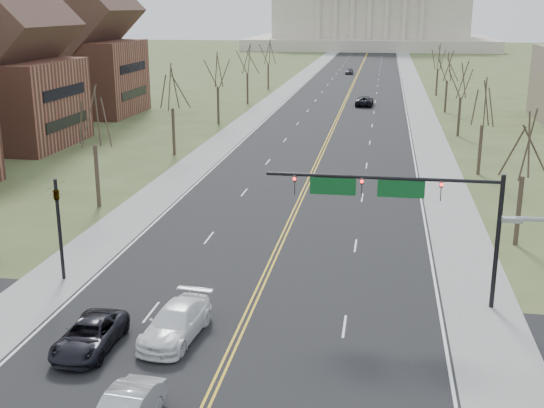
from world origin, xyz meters
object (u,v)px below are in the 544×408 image
(car_sb_inner_second, at_px, (176,323))
(signal_mast, at_px, (399,198))
(car_sb_outer_lead, at_px, (90,335))
(car_far_nb, at_px, (364,101))
(car_far_sb, at_px, (349,71))
(signal_left, at_px, (59,218))

(car_sb_inner_second, bearing_deg, signal_mast, 35.96)
(car_sb_outer_lead, bearing_deg, car_far_nb, 83.20)
(car_sb_outer_lead, bearing_deg, car_far_sb, 88.00)
(car_sb_inner_second, distance_m, car_far_nb, 81.63)
(car_sb_outer_lead, bearing_deg, signal_left, 122.98)
(car_far_sb, bearing_deg, car_sb_inner_second, -88.90)
(signal_left, relative_size, car_sb_inner_second, 1.11)
(signal_left, distance_m, car_sb_outer_lead, 9.72)
(car_far_nb, bearing_deg, signal_left, 81.59)
(car_far_nb, height_order, car_far_sb, car_far_nb)
(car_sb_outer_lead, xyz_separation_m, car_sb_inner_second, (3.59, 1.74, 0.10))
(car_sb_outer_lead, distance_m, car_sb_inner_second, 3.99)
(car_far_sb, bearing_deg, signal_mast, -84.31)
(car_sb_inner_second, relative_size, car_far_sb, 1.28)
(signal_mast, height_order, car_far_nb, signal_mast)
(signal_mast, relative_size, car_far_sb, 2.86)
(car_sb_outer_lead, xyz_separation_m, car_far_nb, (9.79, 83.13, 0.09))
(signal_mast, bearing_deg, car_far_sb, 94.19)
(signal_left, height_order, car_sb_inner_second, signal_left)
(signal_mast, distance_m, car_sb_outer_lead, 16.70)
(signal_mast, xyz_separation_m, car_sb_inner_second, (-10.32, -6.00, -4.96))
(signal_mast, relative_size, signal_left, 2.02)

